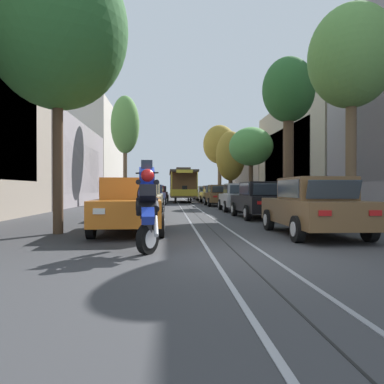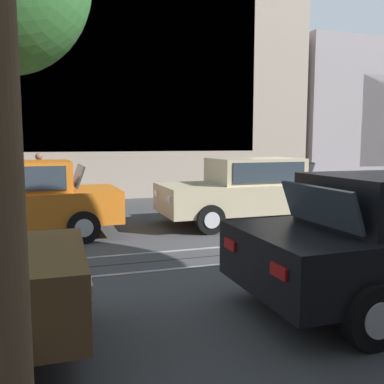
# 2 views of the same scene
# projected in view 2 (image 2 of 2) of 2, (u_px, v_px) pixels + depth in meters

# --- Properties ---
(parked_car_orange_near_left) EXTENTS (2.11, 4.41, 1.58)m
(parked_car_orange_near_left) POSITION_uv_depth(u_px,v_px,m) (13.00, 200.00, 8.52)
(parked_car_orange_near_left) COLOR orange
(parked_car_orange_near_left) RESTS_ON ground
(parked_car_beige_second_left) EXTENTS (2.05, 4.38, 1.58)m
(parked_car_beige_second_left) POSITION_uv_depth(u_px,v_px,m) (250.00, 190.00, 10.22)
(parked_car_beige_second_left) COLOR #C1B28E
(parked_car_beige_second_left) RESTS_ON ground
(pedestrian_on_left_pavement) EXTENTS (0.55, 0.33, 1.64)m
(pedestrian_on_left_pavement) POSITION_uv_depth(u_px,v_px,m) (40.00, 176.00, 12.93)
(pedestrian_on_left_pavement) COLOR slate
(pedestrian_on_left_pavement) RESTS_ON ground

